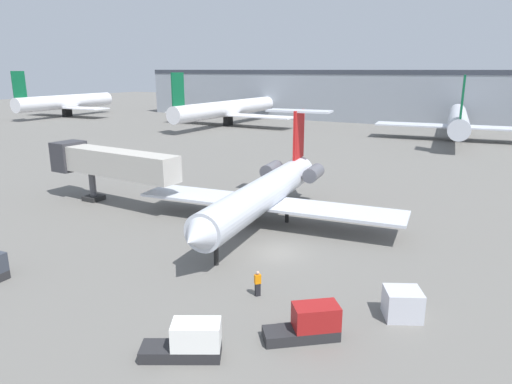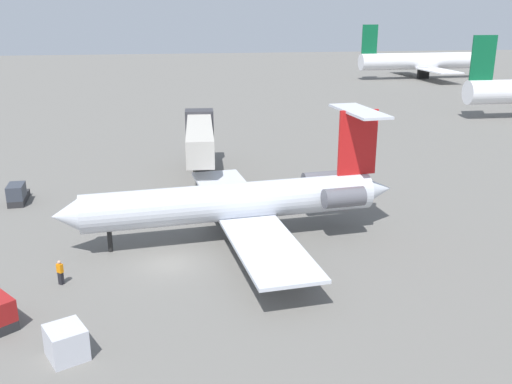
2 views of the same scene
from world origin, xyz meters
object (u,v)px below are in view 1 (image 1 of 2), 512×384
ground_crew_marshaller (258,283)px  parked_airliner_centre (458,120)px  baggage_tug_lead (189,342)px  baggage_tug_spare (309,324)px  cargo_container_uld (403,304)px  parked_airliner_west_end (66,102)px  jet_bridge (106,162)px  regional_jet (266,191)px  parked_airliner_west_mid (227,109)px

ground_crew_marshaller → parked_airliner_centre: bearing=87.1°
baggage_tug_lead → baggage_tug_spare: bearing=43.8°
parked_airliner_centre → baggage_tug_lead: bearing=-92.6°
baggage_tug_lead → cargo_container_uld: baggage_tug_lead is taller
baggage_tug_lead → baggage_tug_spare: same height
baggage_tug_lead → parked_airliner_west_end: size_ratio=0.12×
ground_crew_marshaller → baggage_tug_lead: bearing=-89.4°
jet_bridge → baggage_tug_lead: jet_bridge is taller
parked_airliner_west_end → regional_jet: bearing=-31.3°
baggage_tug_spare → parked_airliner_centre: (-0.70, 80.08, 3.29)m
jet_bridge → cargo_container_uld: size_ratio=6.32×
cargo_container_uld → parked_airliner_west_end: size_ratio=0.08×
jet_bridge → parked_airliner_centre: bearing=67.3°
ground_crew_marshaller → parked_airliner_centre: (3.96, 77.21, 3.27)m
cargo_container_uld → parked_airliner_west_end: parked_airliner_west_end is taller
ground_crew_marshaller → parked_airliner_west_end: (-105.33, 73.13, 3.50)m
jet_bridge → ground_crew_marshaller: 26.38m
cargo_container_uld → parked_airliner_centre: parked_airliner_centre is taller
ground_crew_marshaller → parked_airliner_west_end: 128.28m
baggage_tug_spare → parked_airliner_centre: bearing=90.5°
parked_airliner_centre → regional_jet: bearing=-98.8°
parked_airliner_west_mid → parked_airliner_centre: (54.09, 0.32, -0.11)m
baggage_tug_spare → parked_airliner_centre: size_ratio=0.11×
ground_crew_marshaller → parked_airliner_centre: parked_airliner_centre is taller
regional_jet → ground_crew_marshaller: 14.26m
jet_bridge → baggage_tug_spare: 31.78m
parked_airliner_west_end → parked_airliner_west_mid: (55.20, 3.76, -0.12)m
ground_crew_marshaller → baggage_tug_spare: size_ratio=0.42×
parked_airliner_centre → ground_crew_marshaller: bearing=-92.9°
baggage_tug_lead → cargo_container_uld: bearing=46.5°
baggage_tug_spare → cargo_container_uld: size_ratio=1.53×
jet_bridge → baggage_tug_lead: bearing=-36.9°
parked_airliner_centre → cargo_container_uld: bearing=-86.5°
jet_bridge → cargo_container_uld: (32.42, -9.02, -3.65)m
regional_jet → parked_airliner_west_mid: size_ratio=0.62×
regional_jet → parked_airliner_west_end: size_ratio=0.77×
ground_crew_marshaller → parked_airliner_centre: 77.39m
ground_crew_marshaller → parked_airliner_west_end: parked_airliner_west_end is taller
baggage_tug_lead → parked_airliner_centre: bearing=87.4°
jet_bridge → parked_airliner_centre: (27.80, 66.52, -0.37)m
jet_bridge → baggage_tug_lead: 30.14m
cargo_container_uld → parked_airliner_west_mid: (-58.71, 75.22, 3.38)m
regional_jet → baggage_tug_spare: regional_jet is taller
jet_bridge → parked_airliner_west_end: bearing=142.5°
baggage_tug_lead → parked_airliner_centre: (3.89, 84.48, 3.29)m
ground_crew_marshaller → baggage_tug_lead: (0.08, -7.27, -0.02)m
parked_airliner_west_end → parked_airliner_centre: parked_airliner_west_end is taller
baggage_tug_spare → parked_airliner_west_end: 133.75m
ground_crew_marshaller → cargo_container_uld: cargo_container_uld is taller
baggage_tug_spare → jet_bridge: bearing=154.5°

